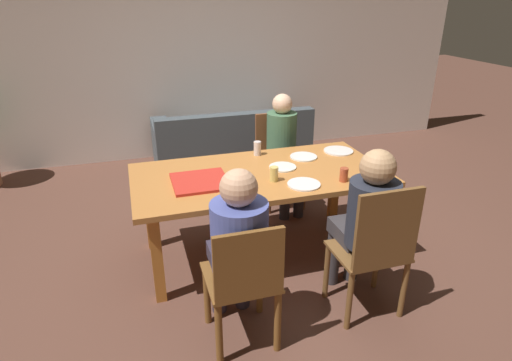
% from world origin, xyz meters
% --- Properties ---
extents(ground_plane, '(20.00, 20.00, 0.00)m').
position_xyz_m(ground_plane, '(0.00, 0.00, 0.00)').
color(ground_plane, brown).
extents(back_wall, '(7.33, 0.12, 2.85)m').
position_xyz_m(back_wall, '(0.00, 2.68, 1.42)').
color(back_wall, silver).
rests_on(back_wall, ground).
extents(dining_table, '(1.97, 0.99, 0.74)m').
position_xyz_m(dining_table, '(0.00, 0.00, 0.66)').
color(dining_table, '#BE7637').
rests_on(dining_table, ground).
extents(chair_0, '(0.46, 0.39, 0.98)m').
position_xyz_m(chair_0, '(0.49, -0.95, 0.55)').
color(chair_0, brown).
rests_on(chair_0, ground).
extents(person_0, '(0.32, 0.52, 1.17)m').
position_xyz_m(person_0, '(0.49, -0.80, 0.69)').
color(person_0, '#373336').
rests_on(person_0, ground).
extents(chair_1, '(0.43, 0.43, 0.92)m').
position_xyz_m(chair_1, '(0.49, 0.93, 0.49)').
color(chair_1, brown).
rests_on(chair_1, ground).
extents(person_1, '(0.29, 0.53, 1.16)m').
position_xyz_m(person_1, '(0.49, 0.77, 0.67)').
color(person_1, '#302E36').
rests_on(person_1, ground).
extents(chair_2, '(0.42, 0.43, 0.89)m').
position_xyz_m(chair_2, '(-0.40, -0.96, 0.48)').
color(chair_2, brown).
rests_on(chair_2, ground).
extents(person_2, '(0.34, 0.49, 1.16)m').
position_xyz_m(person_2, '(-0.40, -0.83, 0.69)').
color(person_2, '#332C3B').
rests_on(person_2, ground).
extents(pizza_box_0, '(0.41, 0.41, 0.02)m').
position_xyz_m(pizza_box_0, '(-0.48, -0.06, 0.75)').
color(pizza_box_0, red).
rests_on(pizza_box_0, dining_table).
extents(plate_0, '(0.26, 0.26, 0.01)m').
position_xyz_m(plate_0, '(0.81, 0.26, 0.75)').
color(plate_0, white).
rests_on(plate_0, dining_table).
extents(plate_1, '(0.23, 0.23, 0.01)m').
position_xyz_m(plate_1, '(0.46, 0.21, 0.75)').
color(plate_1, white).
rests_on(plate_1, dining_table).
extents(plate_2, '(0.22, 0.22, 0.01)m').
position_xyz_m(plate_2, '(0.21, 0.04, 0.75)').
color(plate_2, white).
rests_on(plate_2, dining_table).
extents(plate_3, '(0.24, 0.24, 0.01)m').
position_xyz_m(plate_3, '(0.24, -0.32, 0.75)').
color(plate_3, white).
rests_on(plate_3, dining_table).
extents(drinking_glass_0, '(0.07, 0.07, 0.14)m').
position_xyz_m(drinking_glass_0, '(0.86, -0.39, 0.81)').
color(drinking_glass_0, silver).
rests_on(drinking_glass_0, dining_table).
extents(drinking_glass_1, '(0.06, 0.06, 0.10)m').
position_xyz_m(drinking_glass_1, '(0.55, -0.34, 0.79)').
color(drinking_glass_1, '#B0482A').
rests_on(drinking_glass_1, dining_table).
extents(drinking_glass_2, '(0.06, 0.06, 0.11)m').
position_xyz_m(drinking_glass_2, '(0.05, -0.18, 0.80)').
color(drinking_glass_2, '#DCC264').
rests_on(drinking_glass_2, dining_table).
extents(drinking_glass_3, '(0.06, 0.06, 0.12)m').
position_xyz_m(drinking_glass_3, '(0.10, 0.38, 0.80)').
color(drinking_glass_3, silver).
rests_on(drinking_glass_3, dining_table).
extents(couch, '(1.86, 0.91, 0.77)m').
position_xyz_m(couch, '(0.25, 1.99, 0.28)').
color(couch, '#444E54').
rests_on(couch, ground).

